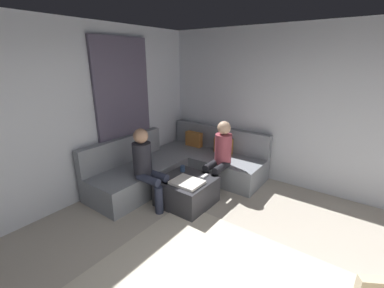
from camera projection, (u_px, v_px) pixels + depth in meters
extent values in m
cube|color=silver|center=(324.00, 112.00, 4.06)|extent=(6.00, 0.12, 2.70)
cube|color=silver|center=(43.00, 122.00, 3.47)|extent=(0.12, 6.00, 2.70)
cube|color=#595166|center=(125.00, 114.00, 4.43)|extent=(0.06, 1.10, 2.50)
cube|color=gray|center=(209.00, 163.00, 5.01)|extent=(2.10, 0.85, 0.42)
cube|color=gray|center=(219.00, 138.00, 5.15)|extent=(2.10, 0.14, 0.45)
cube|color=gray|center=(138.00, 178.00, 4.39)|extent=(0.85, 1.70, 0.42)
cube|color=gray|center=(123.00, 150.00, 4.45)|extent=(0.14, 1.70, 0.45)
cube|color=#B27233|center=(194.00, 140.00, 5.32)|extent=(0.36, 0.12, 0.36)
cube|color=#B27233|center=(223.00, 147.00, 4.93)|extent=(0.36, 0.12, 0.36)
cube|color=#333338|center=(187.00, 191.00, 3.97)|extent=(0.76, 0.76, 0.42)
cube|color=white|center=(187.00, 182.00, 3.75)|extent=(0.44, 0.36, 0.04)
cylinder|color=#334C72|center=(183.00, 169.00, 4.15)|extent=(0.08, 0.08, 0.10)
cube|color=white|center=(204.00, 176.00, 3.97)|extent=(0.05, 0.15, 0.02)
cylinder|color=black|center=(214.00, 187.00, 4.09)|extent=(0.12, 0.12, 0.42)
cylinder|color=black|center=(205.00, 184.00, 4.19)|extent=(0.12, 0.12, 0.42)
cylinder|color=black|center=(221.00, 168.00, 4.16)|extent=(0.12, 0.40, 0.12)
cylinder|color=black|center=(212.00, 165.00, 4.26)|extent=(0.12, 0.40, 0.12)
cylinder|color=#993F4C|center=(223.00, 149.00, 4.28)|extent=(0.28, 0.28, 0.50)
sphere|color=#D8AD8C|center=(224.00, 128.00, 4.16)|extent=(0.22, 0.22, 0.22)
cylinder|color=#2D3347|center=(167.00, 195.00, 3.86)|extent=(0.12, 0.12, 0.42)
cylinder|color=#2D3347|center=(159.00, 200.00, 3.72)|extent=(0.12, 0.12, 0.42)
cylinder|color=#2D3347|center=(157.00, 175.00, 3.88)|extent=(0.40, 0.12, 0.12)
cylinder|color=#2D3347|center=(148.00, 180.00, 3.75)|extent=(0.40, 0.12, 0.12)
cylinder|color=#26262D|center=(142.00, 159.00, 3.85)|extent=(0.28, 0.28, 0.50)
sphere|color=tan|center=(141.00, 136.00, 3.73)|extent=(0.22, 0.22, 0.22)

